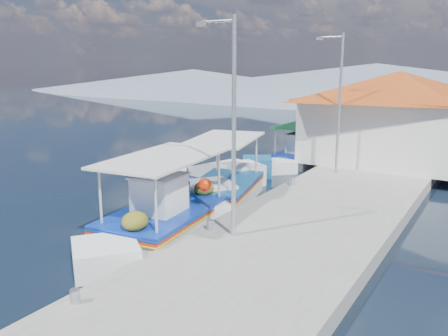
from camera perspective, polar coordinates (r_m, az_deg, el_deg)
The scene contains 10 objects.
ground at distance 14.97m, azimuth -18.51°, elevation -8.60°, with size 160.00×160.00×0.00m, color black.
quay at distance 16.40m, azimuth 12.27°, elevation -5.42°, with size 5.00×44.00×0.50m, color #98978E.
bollards at distance 16.40m, azimuth 4.51°, elevation -3.69°, with size 0.20×17.20×0.30m.
main_caique at distance 14.97m, azimuth -6.89°, elevation -5.85°, with size 3.01×8.30×2.75m.
caique_green_canopy at distance 18.25m, azimuth 0.26°, elevation -2.72°, with size 3.35×7.18×2.76m.
caique_blue_hull at distance 20.73m, azimuth -0.45°, elevation -1.10°, with size 3.12×6.28×1.16m.
caique_far at distance 25.21m, azimuth 9.40°, elevation 1.50°, with size 2.11×6.61×2.32m.
harbor_building at distance 24.37m, azimuth 20.37°, elevation 6.07°, with size 10.49×10.49×4.40m.
lamp_post_near at distance 12.62m, azimuth 0.86°, elevation 6.24°, with size 1.21×0.14×6.00m.
lamp_post_far at distance 20.84m, azimuth 13.76°, elevation 8.47°, with size 1.21×0.14×6.00m.
Camera 1 is at (10.91, -8.78, 5.29)m, focal length 37.33 mm.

